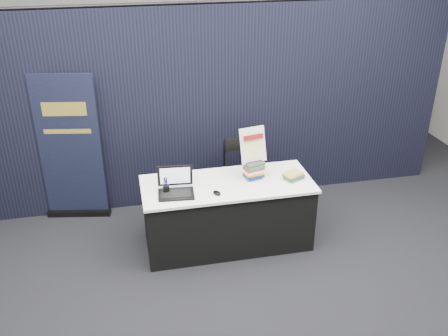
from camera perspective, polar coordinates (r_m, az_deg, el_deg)
floor at (r=5.20m, az=1.72°, el=-11.87°), size 8.00×8.00×0.00m
wall_back at (r=8.14m, az=-5.08°, el=16.09°), size 8.00×0.02×3.50m
drape_partition at (r=5.99m, az=-1.78°, el=6.78°), size 6.00×0.08×2.40m
display_table at (r=5.42m, az=0.39°, el=-5.20°), size 1.80×0.75×0.75m
laptop at (r=5.04m, az=-5.58°, el=-2.23°), size 0.38×0.31×0.27m
mouse at (r=5.01m, az=-0.82°, el=-2.86°), size 0.10×0.12×0.03m
brochure_left at (r=5.04m, az=-5.46°, el=-3.00°), size 0.35×0.26×0.00m
brochure_mid at (r=4.98m, az=-7.18°, el=-3.48°), size 0.33×0.25×0.00m
brochure_right at (r=4.98m, az=-4.05°, el=-3.34°), size 0.37×0.31×0.00m
pen_cup at (r=5.05m, az=-6.63°, el=-2.43°), size 0.09×0.09×0.09m
book_stack_tall at (r=5.30m, az=3.34°, el=-0.24°), size 0.22×0.18×0.18m
book_stack_short at (r=5.34m, az=7.99°, el=-0.90°), size 0.22×0.20×0.08m
info_sign at (r=5.21m, az=3.33°, el=2.60°), size 0.30×0.17×0.38m
pullup_banner at (r=6.00m, az=-17.05°, el=1.25°), size 0.75×0.23×1.76m
stacking_chair at (r=5.85m, az=2.37°, el=-0.85°), size 0.50×0.50×0.97m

